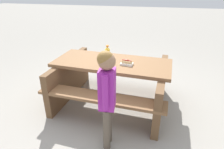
{
  "coord_description": "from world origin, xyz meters",
  "views": [
    {
      "loc": [
        0.66,
        -2.72,
        1.85
      ],
      "look_at": [
        0.0,
        0.0,
        0.52
      ],
      "focal_mm": 30.99,
      "sensor_mm": 36.0,
      "label": 1
    }
  ],
  "objects_px": {
    "picnic_table": "(112,79)",
    "hotdog_tray": "(127,63)",
    "child_in_coat": "(107,90)",
    "soda_bottle": "(107,55)"
  },
  "relations": [
    {
      "from": "picnic_table",
      "to": "child_in_coat",
      "type": "xyz_separation_m",
      "value": [
        0.17,
        -0.94,
        0.35
      ]
    },
    {
      "from": "picnic_table",
      "to": "hotdog_tray",
      "type": "height_order",
      "value": "hotdog_tray"
    },
    {
      "from": "soda_bottle",
      "to": "child_in_coat",
      "type": "xyz_separation_m",
      "value": [
        0.23,
        -0.87,
        -0.09
      ]
    },
    {
      "from": "picnic_table",
      "to": "child_in_coat",
      "type": "distance_m",
      "value": 1.02
    },
    {
      "from": "hotdog_tray",
      "to": "picnic_table",
      "type": "bearing_deg",
      "value": 161.06
    },
    {
      "from": "hotdog_tray",
      "to": "child_in_coat",
      "type": "bearing_deg",
      "value": -94.99
    },
    {
      "from": "picnic_table",
      "to": "soda_bottle",
      "type": "xyz_separation_m",
      "value": [
        -0.05,
        -0.07,
        0.43
      ]
    },
    {
      "from": "soda_bottle",
      "to": "child_in_coat",
      "type": "bearing_deg",
      "value": -75.53
    },
    {
      "from": "picnic_table",
      "to": "soda_bottle",
      "type": "height_order",
      "value": "soda_bottle"
    },
    {
      "from": "picnic_table",
      "to": "hotdog_tray",
      "type": "xyz_separation_m",
      "value": [
        0.25,
        -0.08,
        0.34
      ]
    }
  ]
}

